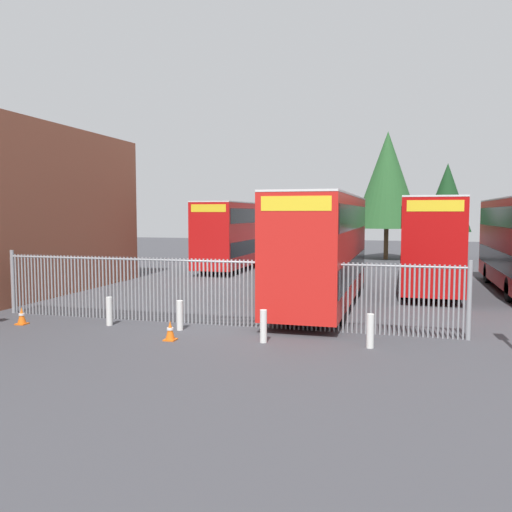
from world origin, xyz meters
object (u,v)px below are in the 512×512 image
object	(u,v)px
double_decker_bus_behind_fence_right	(237,232)
traffic_cone_by_gate	(22,316)
bollard_near_left	(109,311)
bollard_near_right	(263,326)
double_decker_bus_near_gate	(322,246)
bollard_center_front	(180,315)
bollard_far_right	(370,331)
traffic_cone_mid_forecourt	(170,331)
double_decker_bus_far_back	(428,240)

from	to	relation	value
double_decker_bus_behind_fence_right	traffic_cone_by_gate	world-z (taller)	double_decker_bus_behind_fence_right
bollard_near_left	bollard_near_right	size ratio (longest dim) A/B	1.00
bollard_near_right	double_decker_bus_behind_fence_right	bearing A→B (deg)	109.72
double_decker_bus_near_gate	bollard_center_front	size ratio (longest dim) A/B	11.38
double_decker_bus_near_gate	double_decker_bus_behind_fence_right	xyz separation A→B (m)	(-7.75, 13.22, 0.00)
bollard_far_right	traffic_cone_mid_forecourt	size ratio (longest dim) A/B	1.61
double_decker_bus_near_gate	bollard_near_right	world-z (taller)	double_decker_bus_near_gate
bollard_far_right	double_decker_bus_near_gate	bearing A→B (deg)	110.17
double_decker_bus_far_back	bollard_near_left	bearing A→B (deg)	-131.64
double_decker_bus_far_back	traffic_cone_mid_forecourt	size ratio (longest dim) A/B	18.32
double_decker_bus_behind_fence_right	double_decker_bus_far_back	xyz separation A→B (m)	(11.99, -6.87, 0.00)
bollard_far_right	traffic_cone_mid_forecourt	world-z (taller)	bollard_far_right
double_decker_bus_far_back	bollard_far_right	xyz separation A→B (m)	(-1.97, -12.52, -1.95)
double_decker_bus_near_gate	bollard_far_right	world-z (taller)	double_decker_bus_near_gate
bollard_near_left	traffic_cone_mid_forecourt	xyz separation A→B (m)	(2.83, -1.39, -0.19)
bollard_near_left	bollard_near_right	world-z (taller)	same
double_decker_bus_behind_fence_right	double_decker_bus_far_back	world-z (taller)	same
double_decker_bus_behind_fence_right	double_decker_bus_near_gate	bearing A→B (deg)	-59.63
bollard_center_front	bollard_far_right	bearing A→B (deg)	-6.44
double_decker_bus_near_gate	bollard_near_left	bearing A→B (deg)	-138.95
double_decker_bus_behind_fence_right	bollard_far_right	world-z (taller)	double_decker_bus_behind_fence_right
double_decker_bus_near_gate	traffic_cone_mid_forecourt	bearing A→B (deg)	-116.57
bollard_near_left	traffic_cone_by_gate	xyz separation A→B (m)	(-2.90, -0.67, -0.19)
bollard_near_right	bollard_center_front	bearing A→B (deg)	163.81
double_decker_bus_behind_fence_right	bollard_near_right	distance (m)	20.89
bollard_far_right	traffic_cone_by_gate	distance (m)	11.42
double_decker_bus_near_gate	bollard_far_right	bearing A→B (deg)	-69.83
bollard_near_right	traffic_cone_mid_forecourt	size ratio (longest dim) A/B	1.61
double_decker_bus_near_gate	bollard_center_front	bearing A→B (deg)	-123.97
double_decker_bus_behind_fence_right	bollard_near_left	size ratio (longest dim) A/B	11.38
bollard_near_left	bollard_far_right	world-z (taller)	same
double_decker_bus_near_gate	bollard_far_right	size ratio (longest dim) A/B	11.38
double_decker_bus_far_back	traffic_cone_mid_forecourt	distance (m)	15.40
bollard_near_left	bollard_center_front	bearing A→B (deg)	-1.11
double_decker_bus_behind_fence_right	double_decker_bus_far_back	distance (m)	13.81
bollard_near_left	traffic_cone_mid_forecourt	size ratio (longest dim) A/B	1.61
bollard_near_left	traffic_cone_by_gate	distance (m)	2.98
bollard_center_front	bollard_far_right	xyz separation A→B (m)	(5.97, -0.67, 0.00)
traffic_cone_by_gate	double_decker_bus_far_back	bearing A→B (deg)	42.97
double_decker_bus_behind_fence_right	bollard_near_left	world-z (taller)	double_decker_bus_behind_fence_right
double_decker_bus_near_gate	bollard_near_right	size ratio (longest dim) A/B	11.38
double_decker_bus_behind_fence_right	bollard_far_right	size ratio (longest dim) A/B	11.38
double_decker_bus_near_gate	bollard_near_right	distance (m)	6.69
double_decker_bus_behind_fence_right	bollard_near_right	world-z (taller)	double_decker_bus_behind_fence_right
double_decker_bus_behind_fence_right	traffic_cone_mid_forecourt	size ratio (longest dim) A/B	18.32
bollard_center_front	traffic_cone_by_gate	distance (m)	5.48
traffic_cone_mid_forecourt	bollard_far_right	bearing A→B (deg)	6.72
bollard_center_front	traffic_cone_mid_forecourt	size ratio (longest dim) A/B	1.61
traffic_cone_by_gate	bollard_center_front	bearing A→B (deg)	6.49
bollard_near_left	double_decker_bus_far_back	bearing A→B (deg)	48.36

